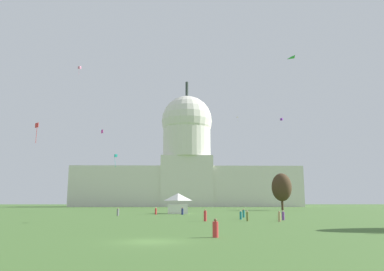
{
  "coord_description": "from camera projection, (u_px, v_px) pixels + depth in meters",
  "views": [
    {
      "loc": [
        2.26,
        -27.99,
        2.85
      ],
      "look_at": [
        4.98,
        75.75,
        21.32
      ],
      "focal_mm": 34.91,
      "sensor_mm": 36.0,
      "label": 1
    }
  ],
  "objects": [
    {
      "name": "person_red_edge_east",
      "position": [
        205.0,
        216.0,
        55.27
      ],
      "size": [
        0.57,
        0.57,
        1.75
      ],
      "rotation": [
        0.0,
        0.0,
        5.79
      ],
      "color": "red",
      "rests_on": "ground_plane"
    },
    {
      "name": "person_olive_mid_left",
      "position": [
        247.0,
        216.0,
        55.55
      ],
      "size": [
        0.46,
        0.46,
        1.57
      ],
      "rotation": [
        0.0,
        0.0,
        2.52
      ],
      "color": "olive",
      "rests_on": "ground_plane"
    },
    {
      "name": "person_navy_mid_right",
      "position": [
        182.0,
        211.0,
        83.22
      ],
      "size": [
        0.48,
        0.48,
        1.62
      ],
      "rotation": [
        0.0,
        0.0,
        3.17
      ],
      "color": "navy",
      "rests_on": "ground_plane"
    },
    {
      "name": "person_grey_near_tent",
      "position": [
        118.0,
        212.0,
        76.61
      ],
      "size": [
        0.64,
        0.64,
        1.6
      ],
      "rotation": [
        0.0,
        0.0,
        0.92
      ],
      "color": "gray",
      "rests_on": "ground_plane"
    },
    {
      "name": "person_purple_deep_crowd",
      "position": [
        283.0,
        216.0,
        58.63
      ],
      "size": [
        0.57,
        0.57,
        1.53
      ],
      "rotation": [
        0.0,
        0.0,
        1.09
      ],
      "color": "#703D93",
      "rests_on": "ground_plane"
    },
    {
      "name": "tree_east_far",
      "position": [
        282.0,
        187.0,
        127.03
      ],
      "size": [
        9.42,
        9.42,
        12.47
      ],
      "color": "#42301E",
      "rests_on": "ground_plane"
    },
    {
      "name": "ground_plane",
      "position": [
        151.0,
        242.0,
        26.99
      ],
      "size": [
        800.0,
        800.0,
        0.0
      ],
      "primitive_type": "plane",
      "color": "#42662D"
    },
    {
      "name": "person_teal_front_center",
      "position": [
        244.0,
        214.0,
        68.54
      ],
      "size": [
        0.57,
        0.57,
        1.55
      ],
      "rotation": [
        0.0,
        0.0,
        3.7
      ],
      "color": "#1E757A",
      "rests_on": "ground_plane"
    },
    {
      "name": "person_red_lawn_far_left",
      "position": [
        156.0,
        211.0,
        84.46
      ],
      "size": [
        0.58,
        0.58,
        1.62
      ],
      "rotation": [
        0.0,
        0.0,
        5.86
      ],
      "color": "red",
      "rests_on": "ground_plane"
    },
    {
      "name": "capitol_building",
      "position": [
        187.0,
        166.0,
        223.88
      ],
      "size": [
        133.47,
        30.68,
        76.58
      ],
      "color": "silver",
      "rests_on": "ground_plane"
    },
    {
      "name": "kite_pink_high",
      "position": [
        80.0,
        68.0,
        124.96
      ],
      "size": [
        1.07,
        1.09,
        2.98
      ],
      "rotation": [
        0.0,
        0.0,
        2.72
      ],
      "color": "pink"
    },
    {
      "name": "kite_turquoise_low",
      "position": [
        116.0,
        156.0,
        106.58
      ],
      "size": [
        0.99,
        0.99,
        3.73
      ],
      "rotation": [
        0.0,
        0.0,
        3.73
      ],
      "color": "teal"
    },
    {
      "name": "event_tent",
      "position": [
        178.0,
        203.0,
        91.17
      ],
      "size": [
        4.99,
        5.3,
        4.91
      ],
      "rotation": [
        0.0,
        0.0,
        0.0
      ],
      "color": "white",
      "rests_on": "ground_plane"
    },
    {
      "name": "kite_violet_mid",
      "position": [
        282.0,
        119.0,
        95.82
      ],
      "size": [
        0.85,
        0.87,
        0.79
      ],
      "rotation": [
        0.0,
        0.0,
        5.76
      ],
      "color": "purple"
    },
    {
      "name": "kite_green_mid",
      "position": [
        294.0,
        60.0,
        62.78
      ],
      "size": [
        1.3,
        1.72,
        0.2
      ],
      "rotation": [
        0.0,
        0.0,
        1.97
      ],
      "color": "green"
    },
    {
      "name": "kite_gold_high",
      "position": [
        238.0,
        118.0,
        206.57
      ],
      "size": [
        0.89,
        1.32,
        2.66
      ],
      "rotation": [
        0.0,
        0.0,
        1.51
      ],
      "color": "gold"
    },
    {
      "name": "kite_red_low",
      "position": [
        37.0,
        127.0,
        68.94
      ],
      "size": [
        0.91,
        0.72,
        3.79
      ],
      "rotation": [
        0.0,
        0.0,
        1.69
      ],
      "color": "red"
    },
    {
      "name": "kite_magenta_mid",
      "position": [
        102.0,
        131.0,
        140.85
      ],
      "size": [
        0.93,
        0.75,
        1.59
      ],
      "rotation": [
        0.0,
        0.0,
        5.1
      ],
      "color": "#D1339E"
    },
    {
      "name": "person_tan_back_left",
      "position": [
        279.0,
        217.0,
        54.01
      ],
      "size": [
        0.51,
        0.51,
        1.51
      ],
      "rotation": [
        0.0,
        0.0,
        4.95
      ],
      "color": "tan",
      "rests_on": "ground_plane"
    },
    {
      "name": "person_red_back_right",
      "position": [
        215.0,
        229.0,
        30.25
      ],
      "size": [
        0.67,
        0.67,
        1.51
      ],
      "rotation": [
        0.0,
        0.0,
        3.77
      ],
      "color": "red",
      "rests_on": "ground_plane"
    },
    {
      "name": "kite_cyan_mid",
      "position": [
        101.0,
        131.0,
        170.64
      ],
      "size": [
        1.48,
        1.79,
        0.21
      ],
      "rotation": [
        0.0,
        0.0,
        4.17
      ],
      "color": "#33BCDB"
    },
    {
      "name": "person_teal_back_center",
      "position": [
        241.0,
        215.0,
        61.05
      ],
      "size": [
        0.5,
        0.5,
        1.47
      ],
      "rotation": [
        0.0,
        0.0,
        1.22
      ],
      "color": "#1E757A",
      "rests_on": "ground_plane"
    }
  ]
}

